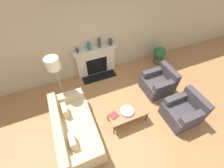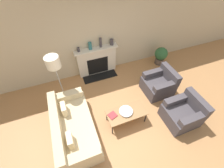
{
  "view_description": "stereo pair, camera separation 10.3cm",
  "coord_description": "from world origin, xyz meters",
  "views": [
    {
      "loc": [
        -1.3,
        -1.72,
        3.86
      ],
      "look_at": [
        -0.06,
        1.23,
        0.45
      ],
      "focal_mm": 24.0,
      "sensor_mm": 36.0,
      "label": 1
    },
    {
      "loc": [
        -1.21,
        -1.76,
        3.86
      ],
      "look_at": [
        -0.06,
        1.23,
        0.45
      ],
      "focal_mm": 24.0,
      "sensor_mm": 36.0,
      "label": 2
    }
  ],
  "objects": [
    {
      "name": "ground_plane",
      "position": [
        0.0,
        0.0,
        0.0
      ],
      "size": [
        18.0,
        18.0,
        0.0
      ],
      "primitive_type": "plane",
      "color": "#A87547"
    },
    {
      "name": "wall_back",
      "position": [
        0.0,
        2.56,
        1.45
      ],
      "size": [
        18.0,
        0.06,
        2.9
      ],
      "color": "#BCAD8E",
      "rests_on": "ground_plane"
    },
    {
      "name": "fireplace",
      "position": [
        -0.18,
        2.41,
        0.52
      ],
      "size": [
        1.5,
        0.59,
        1.06
      ],
      "color": "beige",
      "rests_on": "ground_plane"
    },
    {
      "name": "couch",
      "position": [
        -1.5,
        0.31,
        0.29
      ],
      "size": [
        0.96,
        1.98,
        0.76
      ],
      "rotation": [
        0.0,
        0.0,
        1.57
      ],
      "color": "#CCB78E",
      "rests_on": "ground_plane"
    },
    {
      "name": "armchair_near",
      "position": [
        1.42,
        -0.38,
        0.32
      ],
      "size": [
        0.88,
        0.83,
        0.84
      ],
      "rotation": [
        0.0,
        0.0,
        -1.57
      ],
      "color": "#423D42",
      "rests_on": "ground_plane"
    },
    {
      "name": "armchair_far",
      "position": [
        1.42,
        0.8,
        0.32
      ],
      "size": [
        0.88,
        0.83,
        0.84
      ],
      "rotation": [
        0.0,
        0.0,
        -1.57
      ],
      "color": "#423D42",
      "rests_on": "ground_plane"
    },
    {
      "name": "coffee_table",
      "position": [
        -0.06,
        0.14,
        0.4
      ],
      "size": [
        1.07,
        0.52,
        0.43
      ],
      "color": "olive",
      "rests_on": "ground_plane"
    },
    {
      "name": "bowl",
      "position": [
        -0.07,
        0.16,
        0.46
      ],
      "size": [
        0.37,
        0.37,
        0.05
      ],
      "color": "silver",
      "rests_on": "coffee_table"
    },
    {
      "name": "book",
      "position": [
        -0.45,
        0.18,
        0.44
      ],
      "size": [
        0.26,
        0.25,
        0.02
      ],
      "rotation": [
        0.0,
        0.0,
        0.32
      ],
      "color": "#9E2D33",
      "rests_on": "coffee_table"
    },
    {
      "name": "floor_lamp",
      "position": [
        -1.53,
        1.54,
        1.4
      ],
      "size": [
        0.36,
        0.36,
        1.67
      ],
      "color": "gray",
      "rests_on": "ground_plane"
    },
    {
      "name": "mantel_vase_left",
      "position": [
        -0.75,
        2.43,
        1.13
      ],
      "size": [
        0.09,
        0.09,
        0.14
      ],
      "color": "#3D383D",
      "rests_on": "fireplace"
    },
    {
      "name": "mantel_vase_center_left",
      "position": [
        -0.36,
        2.43,
        1.18
      ],
      "size": [
        0.11,
        0.11,
        0.24
      ],
      "color": "#28666B",
      "rests_on": "fireplace"
    },
    {
      "name": "mantel_vase_center_right",
      "position": [
        0.0,
        2.43,
        1.23
      ],
      "size": [
        0.09,
        0.09,
        0.33
      ],
      "color": "#3D383D",
      "rests_on": "fireplace"
    },
    {
      "name": "mantel_vase_right",
      "position": [
        0.39,
        2.43,
        1.16
      ],
      "size": [
        0.13,
        0.13,
        0.2
      ],
      "color": "#3D383D",
      "rests_on": "fireplace"
    },
    {
      "name": "potted_plant",
      "position": [
        2.28,
        2.04,
        0.4
      ],
      "size": [
        0.48,
        0.48,
        0.71
      ],
      "color": "brown",
      "rests_on": "ground_plane"
    }
  ]
}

